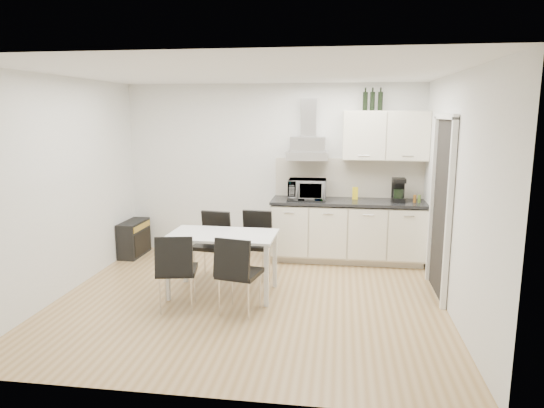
% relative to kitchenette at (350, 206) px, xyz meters
% --- Properties ---
extents(ground, '(4.50, 4.50, 0.00)m').
position_rel_kitchenette_xyz_m(ground, '(-1.18, -1.73, -0.83)').
color(ground, tan).
rests_on(ground, ground).
extents(wall_back, '(4.50, 0.10, 2.60)m').
position_rel_kitchenette_xyz_m(wall_back, '(-1.18, 0.27, 0.47)').
color(wall_back, silver).
rests_on(wall_back, ground).
extents(wall_front, '(4.50, 0.10, 2.60)m').
position_rel_kitchenette_xyz_m(wall_front, '(-1.18, -3.73, 0.47)').
color(wall_front, silver).
rests_on(wall_front, ground).
extents(wall_left, '(0.10, 4.00, 2.60)m').
position_rel_kitchenette_xyz_m(wall_left, '(-3.43, -1.73, 0.47)').
color(wall_left, silver).
rests_on(wall_left, ground).
extents(wall_right, '(0.10, 4.00, 2.60)m').
position_rel_kitchenette_xyz_m(wall_right, '(1.07, -1.73, 0.47)').
color(wall_right, silver).
rests_on(wall_right, ground).
extents(ceiling, '(4.50, 4.50, 0.00)m').
position_rel_kitchenette_xyz_m(ceiling, '(-1.18, -1.73, 1.77)').
color(ceiling, white).
rests_on(ceiling, wall_back).
extents(doorway, '(0.08, 1.04, 2.10)m').
position_rel_kitchenette_xyz_m(doorway, '(1.03, -1.18, 0.22)').
color(doorway, white).
rests_on(doorway, ground).
extents(kitchenette, '(2.22, 0.64, 2.52)m').
position_rel_kitchenette_xyz_m(kitchenette, '(0.00, 0.00, 0.00)').
color(kitchenette, beige).
rests_on(kitchenette, ground).
extents(dining_table, '(1.29, 0.75, 0.75)m').
position_rel_kitchenette_xyz_m(dining_table, '(-1.54, -1.56, -0.17)').
color(dining_table, white).
rests_on(dining_table, ground).
extents(chair_far_left, '(0.50, 0.55, 0.88)m').
position_rel_kitchenette_xyz_m(chair_far_left, '(-1.82, -1.06, -0.39)').
color(chair_far_left, black).
rests_on(chair_far_left, ground).
extents(chair_far_right, '(0.49, 0.54, 0.88)m').
position_rel_kitchenette_xyz_m(chair_far_right, '(-1.27, -0.94, -0.39)').
color(chair_far_right, black).
rests_on(chair_far_right, ground).
extents(chair_near_left, '(0.53, 0.57, 0.88)m').
position_rel_kitchenette_xyz_m(chair_near_left, '(-1.93, -2.09, -0.39)').
color(chair_near_left, black).
rests_on(chair_near_left, ground).
extents(chair_near_right, '(0.53, 0.58, 0.88)m').
position_rel_kitchenette_xyz_m(chair_near_right, '(-1.22, -2.09, -0.39)').
color(chair_near_right, black).
rests_on(chair_near_right, ground).
extents(guitar_amp, '(0.29, 0.65, 0.54)m').
position_rel_kitchenette_xyz_m(guitar_amp, '(-3.28, -0.19, -0.56)').
color(guitar_amp, black).
rests_on(guitar_amp, ground).
extents(floor_speaker, '(0.20, 0.19, 0.28)m').
position_rel_kitchenette_xyz_m(floor_speaker, '(-1.79, 0.17, -0.69)').
color(floor_speaker, black).
rests_on(floor_speaker, ground).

